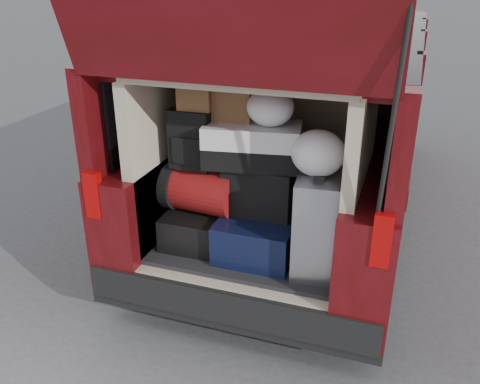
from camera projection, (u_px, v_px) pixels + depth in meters
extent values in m
plane|color=#39393B|center=(243.00, 325.00, 3.56)|extent=(80.00, 80.00, 0.00)
cylinder|color=black|center=(161.00, 240.00, 4.01)|extent=(0.24, 0.64, 0.64)
cylinder|color=black|center=(373.00, 278.00, 3.53)|extent=(0.24, 0.64, 0.64)
cylinder|color=black|center=(273.00, 125.00, 6.86)|extent=(0.24, 0.64, 0.64)
cylinder|color=black|center=(399.00, 137.00, 6.37)|extent=(0.24, 0.64, 0.64)
cube|color=black|center=(307.00, 181.00, 5.24)|extent=(1.90, 4.85, 0.08)
cube|color=#440A07|center=(236.00, 133.00, 5.29)|extent=(0.33, 4.85, 0.80)
cube|color=#440A07|center=(391.00, 149.00, 4.83)|extent=(0.33, 4.85, 0.80)
cube|color=#440A07|center=(316.00, 33.00, 4.63)|extent=(1.82, 4.46, 0.10)
cube|color=black|center=(223.00, 62.00, 4.93)|extent=(0.12, 4.25, 0.68)
cube|color=black|center=(412.00, 74.00, 4.41)|extent=(0.12, 4.25, 0.68)
cube|color=black|center=(228.00, 302.00, 3.14)|extent=(1.86, 0.16, 0.22)
cube|color=#990505|center=(94.00, 195.00, 3.11)|extent=(0.10, 0.06, 0.30)
cube|color=#990505|center=(382.00, 240.00, 2.60)|extent=(0.10, 0.06, 0.30)
cube|color=black|center=(256.00, 242.00, 3.58)|extent=(1.24, 1.05, 0.06)
cube|color=#B8AD8D|center=(166.00, 151.00, 3.53)|extent=(0.08, 1.05, 1.15)
cube|color=#B8AD8D|center=(359.00, 174.00, 3.14)|extent=(0.08, 1.05, 1.15)
cube|color=#B8AD8D|center=(279.00, 137.00, 3.81)|extent=(1.34, 0.06, 1.15)
cube|color=#B8AD8D|center=(258.00, 69.00, 3.08)|extent=(1.34, 1.05, 0.06)
cylinder|color=black|center=(392.00, 125.00, 2.29)|extent=(0.02, 0.90, 0.76)
cube|color=black|center=(255.00, 271.00, 3.68)|extent=(1.24, 1.05, 0.55)
cube|color=black|center=(202.00, 223.00, 3.53)|extent=(0.42, 0.57, 0.23)
cube|color=black|center=(261.00, 232.00, 3.37)|extent=(0.49, 0.60, 0.26)
cube|color=white|center=(317.00, 223.00, 3.10)|extent=(0.31, 0.45, 0.63)
cube|color=maroon|center=(201.00, 189.00, 3.39)|extent=(0.51, 0.36, 0.31)
cube|color=black|center=(260.00, 189.00, 3.29)|extent=(0.46, 0.28, 0.33)
cube|color=black|center=(192.00, 139.00, 3.26)|extent=(0.27, 0.17, 0.39)
cube|color=silver|center=(252.00, 145.00, 3.18)|extent=(0.64, 0.40, 0.27)
cube|color=brown|center=(197.00, 93.00, 3.15)|extent=(0.22, 0.19, 0.19)
cube|color=brown|center=(234.00, 100.00, 3.18)|extent=(0.26, 0.22, 0.24)
ellipsoid|color=silver|center=(270.00, 107.00, 3.05)|extent=(0.30, 0.28, 0.23)
ellipsoid|color=silver|center=(318.00, 153.00, 2.92)|extent=(0.35, 0.33, 0.27)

